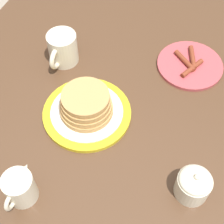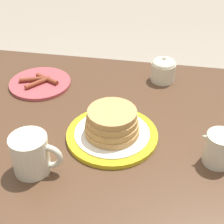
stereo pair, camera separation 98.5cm
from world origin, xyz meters
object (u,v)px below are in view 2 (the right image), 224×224
(sugar_bowl, at_px, (163,69))
(creamer_pitcher, at_px, (219,148))
(coffee_mug, at_px, (32,154))
(side_plate_bacon, at_px, (40,83))
(pancake_plate, at_px, (112,128))

(sugar_bowl, bearing_deg, creamer_pitcher, -67.22)
(creamer_pitcher, height_order, sugar_bowl, creamer_pitcher)
(coffee_mug, distance_m, creamer_pitcher, 0.42)
(coffee_mug, bearing_deg, creamer_pitcher, 13.58)
(side_plate_bacon, distance_m, sugar_bowl, 0.39)
(side_plate_bacon, xyz_separation_m, coffee_mug, (0.11, -0.35, 0.04))
(side_plate_bacon, relative_size, coffee_mug, 1.64)
(pancake_plate, distance_m, creamer_pitcher, 0.26)
(pancake_plate, distance_m, coffee_mug, 0.21)
(creamer_pitcher, bearing_deg, coffee_mug, -166.42)
(coffee_mug, relative_size, sugar_bowl, 1.38)
(side_plate_bacon, bearing_deg, creamer_pitcher, -25.85)
(creamer_pitcher, relative_size, sugar_bowl, 1.24)
(creamer_pitcher, bearing_deg, side_plate_bacon, 154.15)
(pancake_plate, xyz_separation_m, creamer_pitcher, (0.26, -0.04, 0.01))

